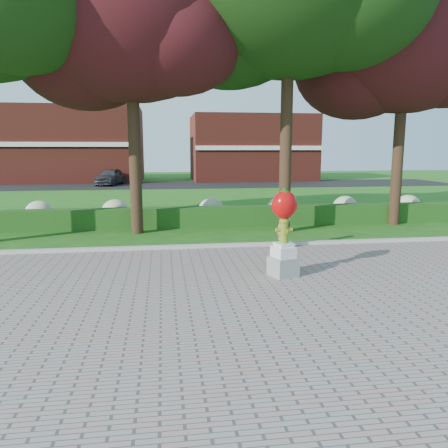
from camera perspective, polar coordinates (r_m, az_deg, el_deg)
ground at (r=10.82m, az=-2.28°, el=-6.86°), size 100.00×100.00×0.00m
walkway at (r=7.10m, az=1.05°, el=-15.90°), size 40.00×14.00×0.04m
curb at (r=13.70m, az=-3.54°, el=-2.99°), size 40.00×0.18×0.15m
lawn_hedge at (r=17.56m, az=-4.57°, el=0.90°), size 24.00×0.70×0.80m
hydrangea_row at (r=18.56m, az=-3.00°, el=1.87°), size 20.10×1.10×0.99m
street at (r=38.46m, az=-6.45°, el=5.11°), size 50.00×8.00×0.02m
building_left at (r=45.22m, az=-19.72°, el=9.72°), size 14.00×8.00×7.00m
building_right at (r=45.23m, az=3.59°, el=9.88°), size 12.00×8.00×6.40m
tree_mid_left at (r=16.97m, az=-12.48°, el=23.89°), size 8.25×7.04×10.69m
tree_far_right at (r=19.73m, az=22.19°, el=20.40°), size 7.88×6.72×10.21m
hydrant_sculpture at (r=10.58m, az=7.83°, el=-0.79°), size 0.73×0.73×2.14m
woman at (r=13.62m, az=7.80°, el=0.24°), size 0.59×0.70×1.65m
parked_car at (r=39.24m, az=-14.61°, el=6.01°), size 2.62×4.51×1.44m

